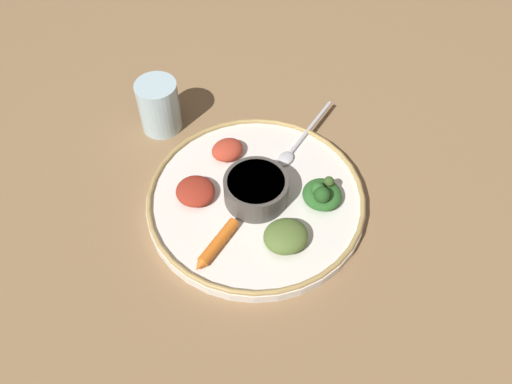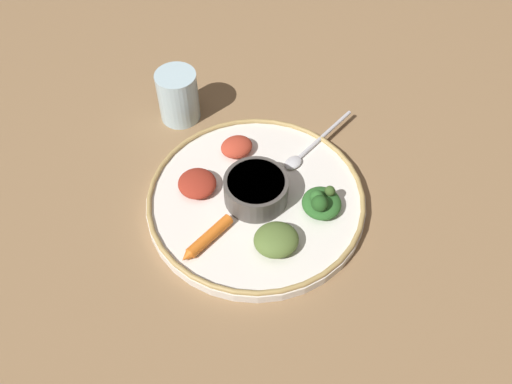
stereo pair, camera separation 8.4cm
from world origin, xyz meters
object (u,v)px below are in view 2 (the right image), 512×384
Objects in this scene: greens_pile at (321,202)px; spoon at (309,148)px; carrot_near_spoon at (207,238)px; drinking_glass at (179,99)px; center_bowl at (256,189)px.

spoon is at bearing 161.06° from greens_pile.
carrot_near_spoon is 0.29m from drinking_glass.
drinking_glass reaches higher than greens_pile.
spoon is 1.74× the size of drinking_glass.
spoon is 0.25m from carrot_near_spoon.
center_bowl is 0.11m from carrot_near_spoon.
spoon is 1.74× the size of carrot_near_spoon.
drinking_glass is at bearing -156.79° from greens_pile.
center_bowl is 1.05× the size of carrot_near_spoon.
center_bowl is at bearing -64.92° from spoon.
drinking_glass is (-0.30, -0.13, 0.01)m from greens_pile.
spoon is 0.13m from greens_pile.
spoon is (-0.06, 0.12, -0.02)m from center_bowl.
drinking_glass reaches higher than center_bowl.
center_bowl reaches higher than spoon.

